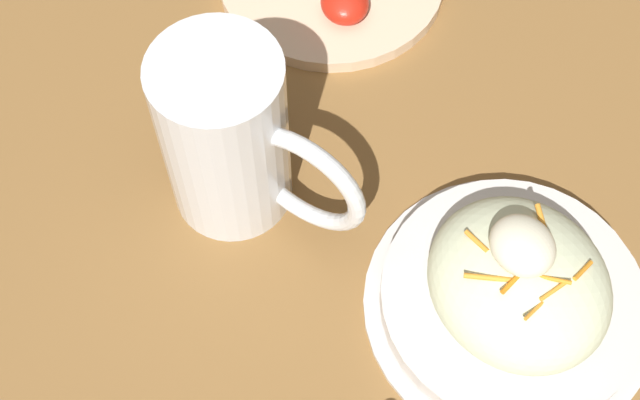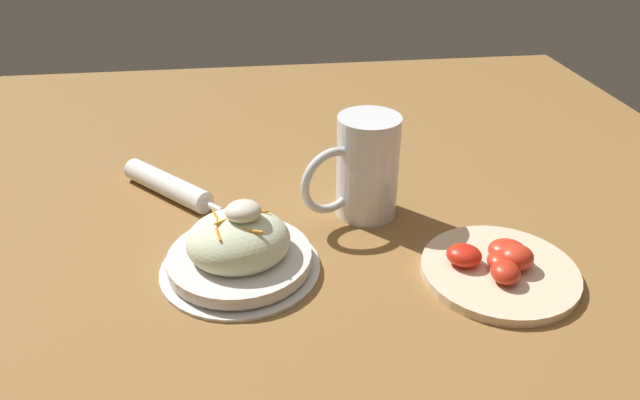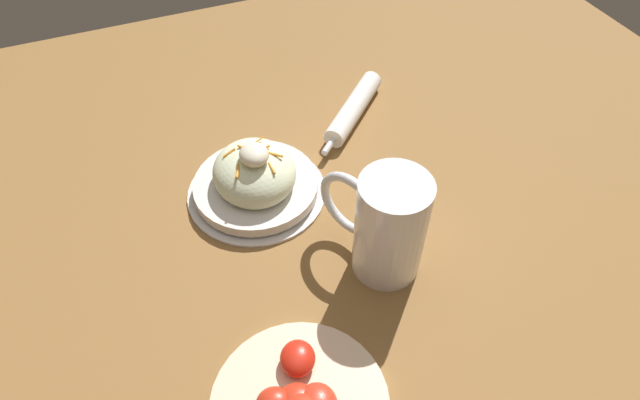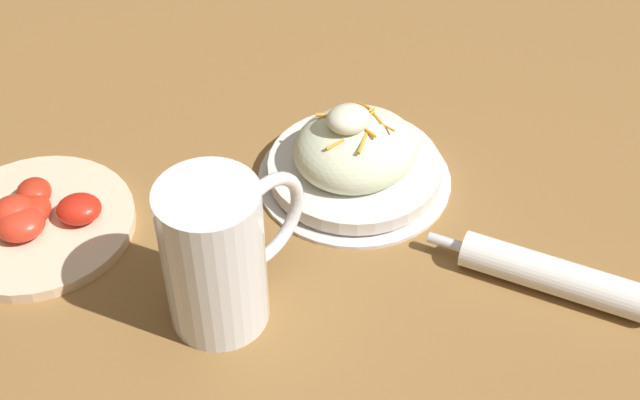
% 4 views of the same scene
% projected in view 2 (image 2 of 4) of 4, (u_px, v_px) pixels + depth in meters
% --- Properties ---
extents(ground_plane, '(1.43, 1.43, 0.00)m').
position_uv_depth(ground_plane, '(325.00, 201.00, 0.93)').
color(ground_plane, olive).
extents(salad_plate, '(0.21, 0.21, 0.10)m').
position_uv_depth(salad_plate, '(239.00, 249.00, 0.76)').
color(salad_plate, silver).
rests_on(salad_plate, ground_plane).
extents(beer_mug, '(0.15, 0.10, 0.16)m').
position_uv_depth(beer_mug, '(365.00, 171.00, 0.86)').
color(beer_mug, white).
rests_on(beer_mug, ground_plane).
extents(napkin_roll, '(0.17, 0.17, 0.04)m').
position_uv_depth(napkin_roll, '(168.00, 185.00, 0.94)').
color(napkin_roll, white).
rests_on(napkin_roll, ground_plane).
extents(tomato_plate, '(0.20, 0.20, 0.04)m').
position_uv_depth(tomato_plate, '(499.00, 267.00, 0.76)').
color(tomato_plate, beige).
rests_on(tomato_plate, ground_plane).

